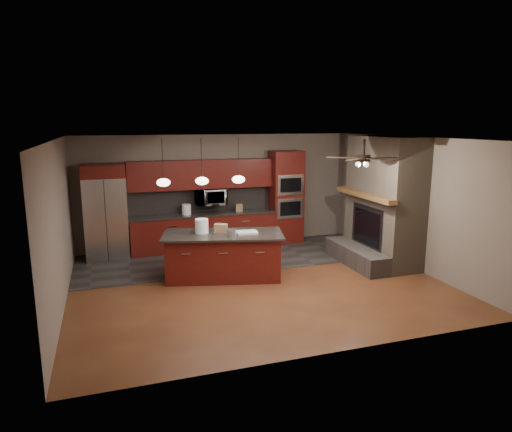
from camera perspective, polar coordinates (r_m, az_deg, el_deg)
name	(u,v)px	position (r m, az deg, el deg)	size (l,w,h in m)	color
ground	(256,282)	(9.09, 0.05, -8.25)	(7.00, 7.00, 0.00)	brown
ceiling	(256,138)	(8.56, 0.05, 9.67)	(7.00, 6.00, 0.02)	white
back_wall	(219,191)	(11.56, -4.65, 3.18)	(7.00, 0.02, 2.80)	slate
right_wall	(411,203)	(10.35, 18.78, 1.59)	(0.02, 6.00, 2.80)	slate
left_wall	(59,225)	(8.33, -23.46, -1.08)	(0.02, 6.00, 2.80)	slate
slate_tile_patch	(232,257)	(10.73, -2.99, -5.11)	(7.00, 2.40, 0.01)	#312E2C
fireplace_column	(381,205)	(10.42, 15.40, 1.29)	(1.30, 2.10, 2.80)	#6E604E
back_cabinetry	(203,213)	(11.30, -6.64, 0.34)	(3.59, 0.64, 2.20)	#55150F
oven_tower	(286,197)	(11.82, 3.76, 2.35)	(0.80, 0.63, 2.38)	#55150F
microwave	(211,197)	(11.27, -5.69, 2.43)	(0.73, 0.41, 0.50)	silver
refrigerator	(106,212)	(10.92, -18.30, 0.47)	(0.94, 0.75, 2.18)	silver
kitchen_island	(223,255)	(9.23, -4.11, -4.94)	(2.57, 1.63, 0.92)	#55150F
white_bucket	(202,226)	(9.16, -6.80, -1.25)	(0.26, 0.26, 0.28)	white
paint_can	(231,233)	(8.88, -3.10, -2.11)	(0.20, 0.20, 0.13)	silver
paint_tray	(247,232)	(9.10, -1.15, -2.05)	(0.41, 0.29, 0.04)	silver
cardboard_box	(221,228)	(9.24, -4.42, -1.50)	(0.25, 0.18, 0.16)	#916B4B
counter_bucket	(186,209)	(11.16, -8.70, 0.82)	(0.22, 0.22, 0.25)	white
counter_box	(239,208)	(11.40, -2.16, 1.02)	(0.17, 0.13, 0.19)	olive
pendant_left	(163,182)	(8.95, -11.50, 4.15)	(0.26, 0.26, 0.92)	black
pendant_center	(202,181)	(9.07, -6.78, 4.40)	(0.26, 0.26, 0.92)	black
pendant_right	(238,179)	(9.24, -2.21, 4.61)	(0.26, 0.26, 0.92)	black
ceiling_fan	(364,158)	(8.61, 13.32, 7.09)	(1.27, 1.33, 0.41)	black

